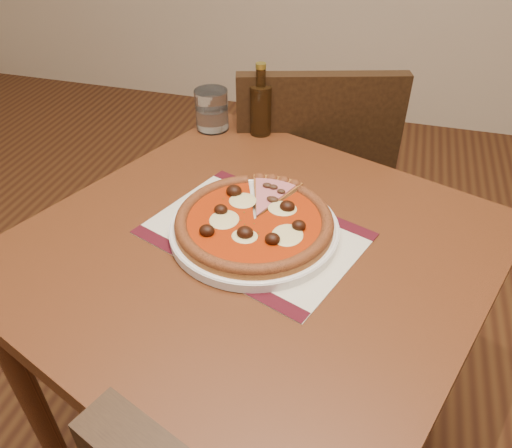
# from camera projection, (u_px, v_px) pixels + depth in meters

# --- Properties ---
(table) EXTENTS (1.03, 1.03, 0.75)m
(table) POSITION_uv_depth(u_px,v_px,m) (253.00, 283.00, 0.98)
(table) COLOR #5A2A15
(table) RESTS_ON ground
(chair_far) EXTENTS (0.53, 0.53, 0.90)m
(chair_far) POSITION_uv_depth(u_px,v_px,m) (309.00, 184.00, 1.51)
(chair_far) COLOR black
(chair_far) RESTS_ON ground
(placemat) EXTENTS (0.45, 0.39, 0.00)m
(placemat) POSITION_uv_depth(u_px,v_px,m) (254.00, 233.00, 0.94)
(placemat) COLOR beige
(placemat) RESTS_ON table
(plate) EXTENTS (0.32, 0.32, 0.02)m
(plate) POSITION_uv_depth(u_px,v_px,m) (254.00, 229.00, 0.93)
(plate) COLOR white
(plate) RESTS_ON placemat
(pizza) EXTENTS (0.29, 0.29, 0.04)m
(pizza) POSITION_uv_depth(u_px,v_px,m) (254.00, 221.00, 0.92)
(pizza) COLOR #AF652A
(pizza) RESTS_ON plate
(ham_slice) EXTENTS (0.11, 0.15, 0.02)m
(ham_slice) POSITION_uv_depth(u_px,v_px,m) (270.00, 197.00, 0.99)
(ham_slice) COLOR #AF652A
(ham_slice) RESTS_ON plate
(water_glass) EXTENTS (0.10, 0.10, 0.10)m
(water_glass) POSITION_uv_depth(u_px,v_px,m) (212.00, 110.00, 1.25)
(water_glass) COLOR white
(water_glass) RESTS_ON table
(bottle) EXTENTS (0.05, 0.05, 0.18)m
(bottle) POSITION_uv_depth(u_px,v_px,m) (261.00, 107.00, 1.22)
(bottle) COLOR #36210D
(bottle) RESTS_ON table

